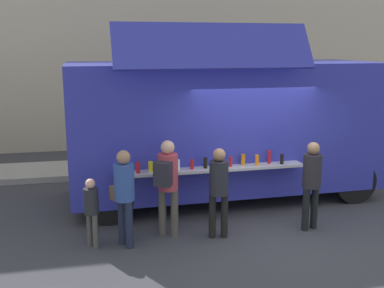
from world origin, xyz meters
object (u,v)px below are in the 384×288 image
at_px(customer_front_ordering, 219,185).
at_px(customer_mid_with_backpack, 167,179).
at_px(customer_rear_waiting, 124,190).
at_px(customer_extra_browsing, 312,178).
at_px(child_near_queue, 91,207).
at_px(food_truck_main, 225,125).
at_px(trash_bin, 322,147).

height_order(customer_front_ordering, customer_mid_with_backpack, customer_mid_with_backpack).
bearing_deg(customer_rear_waiting, customer_extra_browsing, -29.07).
height_order(customer_extra_browsing, child_near_queue, customer_extra_browsing).
bearing_deg(customer_rear_waiting, food_truck_main, 13.54).
xyz_separation_m(customer_rear_waiting, child_near_queue, (-0.53, 0.07, -0.27)).
bearing_deg(customer_front_ordering, food_truck_main, -8.55).
height_order(food_truck_main, customer_mid_with_backpack, food_truck_main).
relative_size(food_truck_main, trash_bin, 7.34).
distance_m(food_truck_main, customer_mid_with_backpack, 2.52).
bearing_deg(child_near_queue, customer_front_ordering, -38.14).
height_order(trash_bin, customer_front_ordering, customer_front_ordering).
xyz_separation_m(customer_mid_with_backpack, customer_extra_browsing, (2.57, -0.24, -0.08)).
bearing_deg(food_truck_main, customer_rear_waiting, -138.63).
height_order(customer_front_ordering, child_near_queue, customer_front_ordering).
relative_size(customer_rear_waiting, customer_extra_browsing, 1.01).
height_order(food_truck_main, customer_front_ordering, food_truck_main).
bearing_deg(trash_bin, child_near_queue, -145.45).
xyz_separation_m(customer_mid_with_backpack, customer_rear_waiting, (-0.76, -0.26, -0.07)).
height_order(food_truck_main, child_near_queue, food_truck_main).
bearing_deg(customer_front_ordering, child_near_queue, 98.08).
distance_m(trash_bin, customer_extra_browsing, 5.16).
relative_size(customer_mid_with_backpack, customer_extra_browsing, 1.05).
bearing_deg(child_near_queue, food_truck_main, -0.30).
relative_size(food_truck_main, customer_extra_browsing, 4.06).
xyz_separation_m(food_truck_main, customer_front_ordering, (-0.71, -2.15, -0.65)).
distance_m(food_truck_main, customer_extra_browsing, 2.45).
bearing_deg(trash_bin, customer_extra_browsing, -119.64).
xyz_separation_m(customer_front_ordering, child_near_queue, (-2.14, 0.06, -0.25)).
relative_size(customer_front_ordering, child_near_queue, 1.36).
xyz_separation_m(trash_bin, customer_extra_browsing, (-2.54, -4.46, 0.52)).
relative_size(trash_bin, customer_mid_with_backpack, 0.53).
relative_size(food_truck_main, customer_mid_with_backpack, 3.87).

